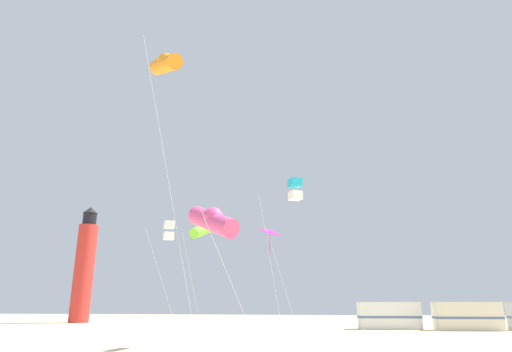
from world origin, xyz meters
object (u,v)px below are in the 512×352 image
object	(u,v)px
kite_diamond_magenta	(271,236)
rv_van_white	(389,316)
lighthouse_distant	(84,267)
rv_van_cream	(467,316)
kite_tube_rainbow	(213,221)
kite_box_white	(169,230)
kite_tube_orange	(166,64)
kite_box_cyan	(295,189)
kite_tube_lime	(203,229)

from	to	relation	value
kite_diamond_magenta	rv_van_white	xyz separation A→B (m)	(9.59, 27.65, -4.72)
lighthouse_distant	rv_van_cream	distance (m)	50.73
kite_tube_rainbow	rv_van_cream	distance (m)	38.98
kite_box_white	lighthouse_distant	size ratio (longest dim) A/B	0.45
kite_box_white	kite_diamond_magenta	world-z (taller)	kite_box_white
kite_box_white	lighthouse_distant	world-z (taller)	lighthouse_distant
kite_tube_orange	rv_van_cream	bearing A→B (deg)	57.31
rv_van_white	rv_van_cream	xyz separation A→B (m)	(7.60, -1.26, 0.00)
kite_box_white	rv_van_cream	world-z (taller)	kite_box_white
kite_box_white	kite_tube_rainbow	bearing A→B (deg)	-62.48
kite_tube_orange	rv_van_cream	xyz separation A→B (m)	(21.09, 32.87, -11.54)
kite_box_cyan	rv_van_white	xyz separation A→B (m)	(8.19, 28.18, -7.08)
kite_tube_lime	lighthouse_distant	distance (m)	41.77
kite_tube_lime	kite_box_cyan	xyz separation A→B (m)	(6.58, -5.84, 1.01)
kite_box_cyan	rv_van_cream	distance (m)	32.01
kite_box_white	kite_tube_rainbow	size ratio (longest dim) A/B	1.21
rv_van_white	rv_van_cream	world-z (taller)	same
kite_tube_orange	kite_diamond_magenta	distance (m)	10.17
rv_van_cream	kite_box_white	bearing A→B (deg)	-137.36
kite_tube_rainbow	lighthouse_distant	size ratio (longest dim) A/B	0.37
kite_tube_rainbow	rv_van_white	size ratio (longest dim) A/B	0.95
kite_box_white	kite_tube_orange	bearing A→B (deg)	-73.38
rv_van_white	rv_van_cream	distance (m)	7.70
kite_box_cyan	kite_tube_rainbow	xyz separation A→B (m)	(-2.60, -7.19, -2.93)
kite_box_white	kite_diamond_magenta	distance (m)	7.22
kite_tube_lime	kite_diamond_magenta	world-z (taller)	kite_tube_lime
kite_diamond_magenta	kite_box_white	bearing A→B (deg)	157.84
rv_van_cream	kite_tube_rainbow	bearing A→B (deg)	-120.54
kite_box_cyan	lighthouse_distant	xyz separation A→B (m)	(-33.31, 37.93, -0.63)
kite_diamond_magenta	rv_van_cream	distance (m)	31.85
kite_box_white	rv_van_white	xyz separation A→B (m)	(16.22, 24.95, -5.61)
kite_tube_orange	kite_box_white	bearing A→B (deg)	106.62
kite_tube_rainbow	rv_van_cream	bearing A→B (deg)	61.67
kite_box_cyan	kite_tube_lime	bearing A→B (deg)	138.40
rv_van_cream	kite_tube_lime	bearing A→B (deg)	-138.90
kite_box_cyan	kite_diamond_magenta	distance (m)	2.79
rv_van_cream	lighthouse_distant	bearing A→B (deg)	165.16
kite_tube_lime	rv_van_cream	distance (m)	31.34
lighthouse_distant	rv_van_white	distance (m)	43.12
kite_box_white	lighthouse_distant	xyz separation A→B (m)	(-25.28, 34.70, 0.84)
rv_van_cream	kite_tube_orange	bearing A→B (deg)	-124.89
kite_tube_orange	lighthouse_distant	size ratio (longest dim) A/B	0.81
kite_box_white	lighthouse_distant	distance (m)	42.94
kite_box_cyan	kite_tube_rainbow	bearing A→B (deg)	-109.89
kite_tube_lime	kite_tube_orange	bearing A→B (deg)	-83.79
rv_van_white	kite_tube_lime	bearing A→B (deg)	-127.02
kite_box_white	kite_box_cyan	bearing A→B (deg)	-21.89
kite_tube_lime	kite_tube_rainbow	xyz separation A→B (m)	(3.97, -13.03, -1.92)
kite_tube_rainbow	kite_diamond_magenta	bearing A→B (deg)	81.13
lighthouse_distant	rv_van_cream	bearing A→B (deg)	-12.63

